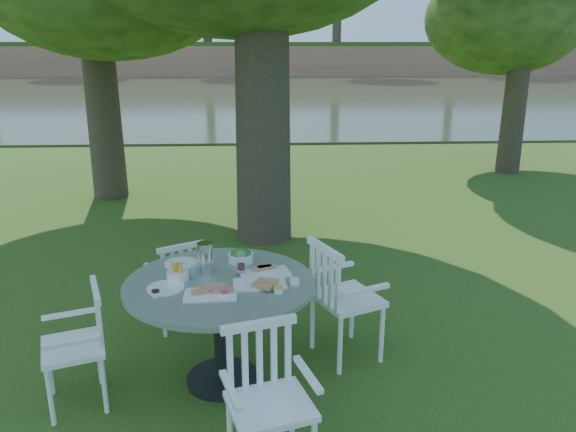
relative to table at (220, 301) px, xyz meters
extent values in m
plane|color=#1C3A0C|center=(0.58, 1.35, -0.68)|extent=(140.00, 140.00, 0.00)
cylinder|color=black|center=(0.00, 0.00, -0.66)|extent=(0.56, 0.56, 0.04)
cylinder|color=black|center=(0.00, 0.00, -0.26)|extent=(0.12, 0.12, 0.76)
cylinder|color=slate|center=(0.00, 0.00, 0.14)|extent=(1.40, 1.40, 0.04)
cylinder|color=white|center=(1.28, 0.21, -0.43)|extent=(0.04, 0.04, 0.50)
cylinder|color=white|center=(1.10, 0.61, -0.43)|extent=(0.04, 0.04, 0.50)
cylinder|color=white|center=(0.91, 0.05, -0.43)|extent=(0.04, 0.04, 0.50)
cylinder|color=white|center=(0.73, 0.45, -0.43)|extent=(0.04, 0.04, 0.50)
cube|color=white|center=(1.01, 0.33, -0.16)|extent=(0.63, 0.65, 0.04)
cube|color=white|center=(0.80, 0.24, 0.07)|extent=(0.25, 0.48, 0.51)
cylinder|color=white|center=(-0.39, 1.18, -0.47)|extent=(0.03, 0.03, 0.42)
cylinder|color=white|center=(-0.72, 1.00, -0.47)|extent=(0.03, 0.03, 0.42)
cylinder|color=white|center=(-0.23, 0.89, -0.47)|extent=(0.03, 0.03, 0.42)
cylinder|color=white|center=(-0.56, 0.71, -0.47)|extent=(0.03, 0.03, 0.42)
cube|color=white|center=(-0.48, 0.95, -0.24)|extent=(0.56, 0.55, 0.04)
cube|color=white|center=(-0.39, 0.78, -0.05)|extent=(0.39, 0.24, 0.43)
cylinder|color=white|center=(-1.26, -0.10, -0.46)|extent=(0.03, 0.03, 0.44)
cylinder|color=white|center=(-1.13, -0.47, -0.46)|extent=(0.03, 0.03, 0.44)
cylinder|color=white|center=(-0.94, 0.01, -0.46)|extent=(0.03, 0.03, 0.44)
cylinder|color=white|center=(-0.80, -0.35, -0.46)|extent=(0.03, 0.03, 0.44)
cube|color=white|center=(-1.03, -0.23, -0.22)|extent=(0.54, 0.56, 0.04)
cube|color=white|center=(-0.85, -0.16, -0.02)|extent=(0.19, 0.43, 0.45)
cylinder|color=white|center=(0.10, -0.88, -0.45)|extent=(0.04, 0.04, 0.46)
cylinder|color=white|center=(0.49, -0.76, -0.45)|extent=(0.04, 0.04, 0.46)
cube|color=white|center=(0.35, -1.00, -0.20)|extent=(0.57, 0.55, 0.04)
cube|color=white|center=(0.29, -0.80, 0.02)|extent=(0.46, 0.18, 0.47)
cube|color=white|center=(-0.05, -0.24, 0.17)|extent=(0.37, 0.23, 0.01)
cube|color=white|center=(0.29, -0.08, 0.17)|extent=(0.40, 0.26, 0.01)
cube|color=white|center=(0.34, 0.11, 0.17)|extent=(0.41, 0.30, 0.02)
cylinder|color=white|center=(-0.37, -0.11, 0.17)|extent=(0.27, 0.27, 0.01)
cylinder|color=white|center=(-0.33, 0.35, 0.17)|extent=(0.26, 0.26, 0.01)
cylinder|color=white|center=(-0.31, 0.05, 0.19)|extent=(0.16, 0.16, 0.06)
cylinder|color=white|center=(0.15, 0.38, 0.19)|extent=(0.20, 0.20, 0.07)
cylinder|color=silver|center=(-0.11, 0.16, 0.28)|extent=(0.12, 0.12, 0.24)
cylinder|color=white|center=(0.16, 0.12, 0.25)|extent=(0.07, 0.07, 0.18)
cylinder|color=white|center=(-0.16, 0.15, 0.21)|extent=(0.06, 0.06, 0.10)
cylinder|color=white|center=(-0.20, 0.07, 0.21)|extent=(0.06, 0.06, 0.10)
cylinder|color=white|center=(0.05, -0.26, 0.18)|extent=(0.07, 0.07, 0.03)
cylinder|color=white|center=(0.43, -0.22, 0.18)|extent=(0.07, 0.07, 0.03)
cylinder|color=white|center=(0.55, -0.08, 0.18)|extent=(0.07, 0.07, 0.03)
cylinder|color=white|center=(-0.43, -0.22, 0.18)|extent=(0.07, 0.07, 0.03)
ellipsoid|color=#223D13|center=(5.32, 7.09, 2.28)|extent=(3.15, 3.15, 2.21)
cube|color=#2F3620|center=(0.58, 24.35, -0.68)|extent=(100.00, 28.00, 0.12)
cube|color=#9A6548|center=(0.58, 39.85, 0.42)|extent=(100.00, 3.00, 2.20)
cube|color=#1C3A0C|center=(0.58, 47.35, 1.67)|extent=(100.00, 18.00, 0.30)
camera|label=1|loc=(0.31, -3.80, 1.84)|focal=35.00mm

